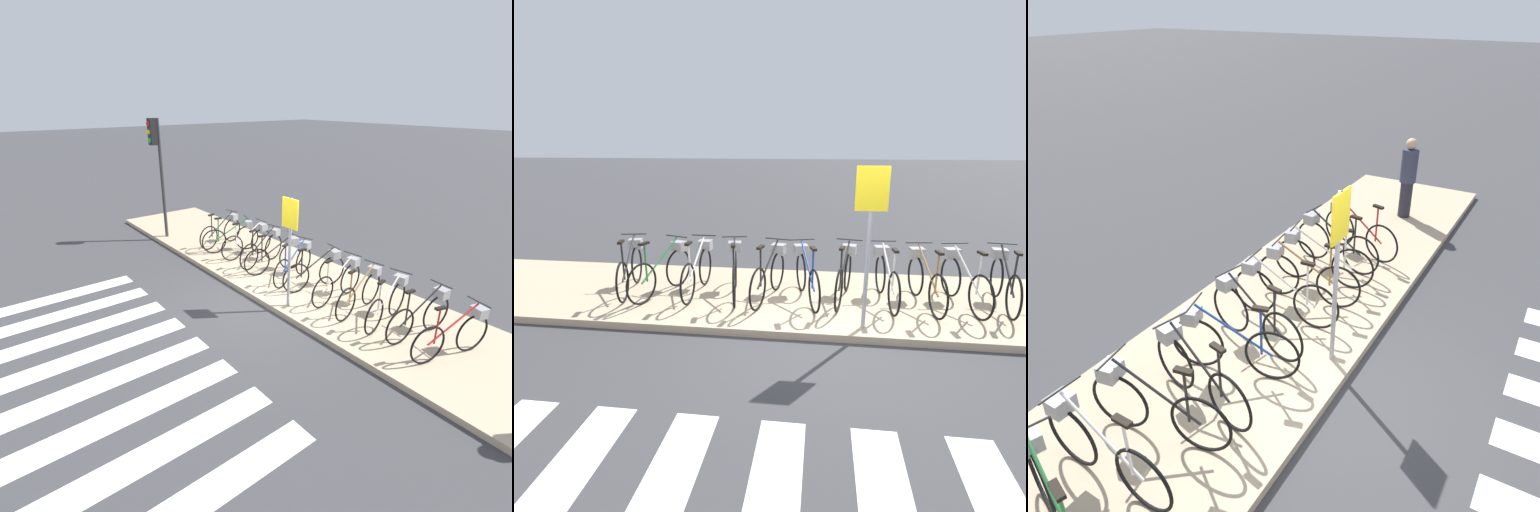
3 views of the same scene
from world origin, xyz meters
TOP-DOWN VIEW (x-y plane):
  - ground_plane at (0.00, 0.00)m, footprint 120.00×120.00m
  - sidewalk at (0.00, 1.44)m, footprint 15.90×2.88m
  - parked_bicycle_0 at (-3.55, 1.35)m, footprint 0.52×1.67m
  - parked_bicycle_1 at (-2.89, 1.29)m, footprint 0.65×1.63m
  - parked_bicycle_2 at (-2.30, 1.41)m, footprint 0.46×1.70m
  - parked_bicycle_3 at (-1.62, 1.38)m, footprint 0.50×1.67m
  - parked_bicycle_4 at (-0.98, 1.31)m, footprint 0.54×1.67m
  - parked_bicycle_5 at (-0.36, 1.32)m, footprint 0.60×1.65m
  - parked_bicycle_6 at (0.30, 1.42)m, footprint 0.51×1.67m
  - parked_bicycle_7 at (0.99, 1.39)m, footprint 0.46×1.70m
  - parked_bicycle_8 at (1.61, 1.35)m, footprint 0.46×1.69m
  - parked_bicycle_9 at (2.23, 1.39)m, footprint 0.47×1.68m
  - parked_bicycle_10 at (2.90, 1.46)m, footprint 0.46×1.69m
  - parked_bicycle_11 at (3.59, 1.31)m, footprint 0.62×1.64m
  - traffic_light at (-5.31, 0.24)m, footprint 0.24×0.40m
  - sign_post at (0.53, 0.29)m, footprint 0.44×0.07m

SIDE VIEW (x-z plane):
  - ground_plane at x=0.00m, z-range 0.00..0.00m
  - sidewalk at x=0.00m, z-range 0.00..0.12m
  - parked_bicycle_0 at x=-3.55m, z-range 0.05..1.09m
  - parked_bicycle_1 at x=-2.89m, z-range 0.05..1.09m
  - parked_bicycle_2 at x=-2.30m, z-range 0.05..1.09m
  - parked_bicycle_3 at x=-1.62m, z-range 0.05..1.09m
  - parked_bicycle_4 at x=-0.98m, z-range 0.05..1.09m
  - parked_bicycle_5 at x=-0.36m, z-range 0.05..1.09m
  - parked_bicycle_6 at x=0.30m, z-range 0.05..1.09m
  - parked_bicycle_7 at x=0.99m, z-range 0.05..1.09m
  - parked_bicycle_8 at x=1.61m, z-range 0.05..1.09m
  - parked_bicycle_9 at x=2.23m, z-range 0.05..1.09m
  - parked_bicycle_10 at x=2.90m, z-range 0.05..1.09m
  - parked_bicycle_11 at x=3.59m, z-range 0.05..1.09m
  - sign_post at x=0.53m, z-range 0.54..2.88m
  - traffic_light at x=-5.31m, z-range 0.91..4.52m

